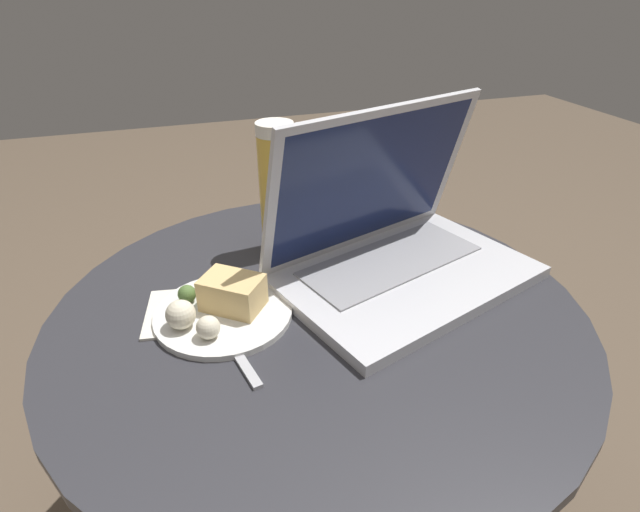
# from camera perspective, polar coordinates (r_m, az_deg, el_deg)

# --- Properties ---
(table) EXTENTS (0.74, 0.74, 0.53)m
(table) POSITION_cam_1_polar(r_m,az_deg,el_deg) (0.80, -0.20, -14.18)
(table) COLOR black
(table) RESTS_ON ground_plane
(napkin) EXTENTS (0.17, 0.13, 0.00)m
(napkin) POSITION_cam_1_polar(r_m,az_deg,el_deg) (0.72, -13.10, -6.00)
(napkin) COLOR silver
(napkin) RESTS_ON table
(laptop) EXTENTS (0.43, 0.35, 0.25)m
(laptop) POSITION_cam_1_polar(r_m,az_deg,el_deg) (0.76, 8.54, 1.41)
(laptop) COLOR silver
(laptop) RESTS_ON table
(beer_glass) EXTENTS (0.06, 0.06, 0.22)m
(beer_glass) POSITION_cam_1_polar(r_m,az_deg,el_deg) (0.80, -4.91, 7.49)
(beer_glass) COLOR gold
(beer_glass) RESTS_ON table
(snack_plate) EXTENTS (0.19, 0.19, 0.05)m
(snack_plate) POSITION_cam_1_polar(r_m,az_deg,el_deg) (0.69, -11.24, -5.69)
(snack_plate) COLOR silver
(snack_plate) RESTS_ON table
(fork) EXTENTS (0.05, 0.17, 0.00)m
(fork) POSITION_cam_1_polar(r_m,az_deg,el_deg) (0.66, -10.49, -9.34)
(fork) COLOR #B2B2B7
(fork) RESTS_ON table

